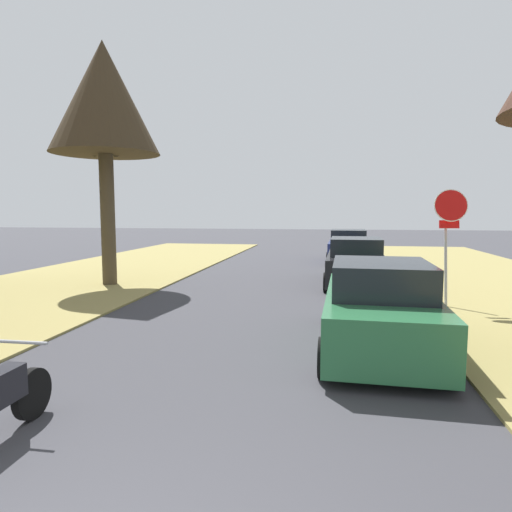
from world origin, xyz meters
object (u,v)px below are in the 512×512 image
object	(u,v)px
stop_sign_far	(449,222)
parked_sedan_black	(355,263)
street_tree_left_mid_b	(104,100)
parked_sedan_navy	(348,247)
parked_sedan_green	(379,308)

from	to	relation	value
stop_sign_far	parked_sedan_black	distance (m)	4.17
street_tree_left_mid_b	parked_sedan_navy	xyz separation A→B (m)	(8.05, 8.25, -5.24)
parked_sedan_green	parked_sedan_navy	world-z (taller)	same
street_tree_left_mid_b	parked_sedan_black	bearing A→B (deg)	10.62
stop_sign_far	parked_sedan_black	size ratio (longest dim) A/B	0.66
stop_sign_far	street_tree_left_mid_b	distance (m)	10.93
parked_sedan_black	parked_sedan_green	bearing A→B (deg)	-89.77
parked_sedan_green	parked_sedan_navy	bearing A→B (deg)	90.01
stop_sign_far	parked_sedan_navy	xyz separation A→B (m)	(-2.04, 10.07, -1.44)
street_tree_left_mid_b	parked_sedan_black	distance (m)	9.70
parked_sedan_green	stop_sign_far	bearing A→B (deg)	60.83
parked_sedan_black	parked_sedan_navy	bearing A→B (deg)	89.78
street_tree_left_mid_b	parked_sedan_green	size ratio (longest dim) A/B	1.74
stop_sign_far	parked_sedan_green	size ratio (longest dim) A/B	0.66
stop_sign_far	street_tree_left_mid_b	size ratio (longest dim) A/B	0.38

